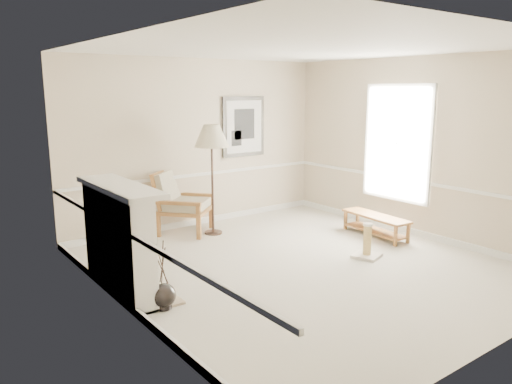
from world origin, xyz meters
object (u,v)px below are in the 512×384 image
Objects in this scene: floor_vase at (164,296)px; floor_lamp at (212,139)px; armchair at (178,199)px; scratching_post at (367,247)px; bench at (376,222)px.

floor_vase is 0.43× the size of floor_lamp.
scratching_post is (1.54, -2.79, -0.40)m from armchair.
floor_lamp reaches higher than scratching_post.
armchair is 2.26× the size of scratching_post.
floor_vase is 0.69× the size of armchair.
floor_vase is at bearing -173.79° from bench.
bench is at bearing 6.21° from floor_vase.
floor_vase is at bearing 176.49° from scratching_post.
floor_vase reaches higher than bench.
floor_vase is 1.56× the size of scratching_post.
floor_lamp reaches higher than armchair.
bench is at bearing -39.83° from floor_lamp.
floor_lamp is at bearing -88.15° from armchair.
armchair is 3.30m from bench.
bench is 1.13m from scratching_post.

